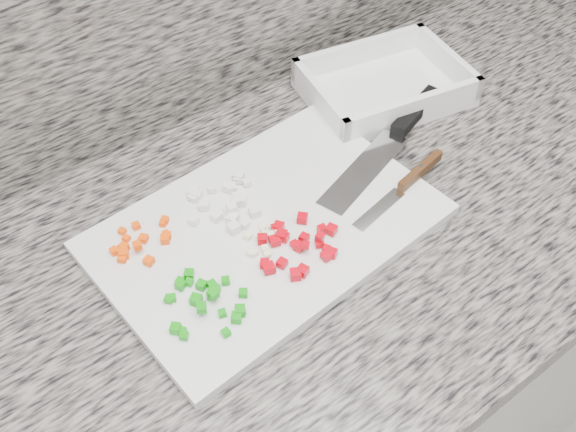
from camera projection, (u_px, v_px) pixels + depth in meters
The scene contains 11 objects.
cabinet at pixel (262, 418), 1.17m from camera, with size 3.92×0.62×0.86m, color silver.
countertop at pixel (251, 269), 0.84m from camera, with size 3.96×0.64×0.04m, color slate.
cutting_board at pixel (267, 227), 0.85m from camera, with size 0.44×0.29×0.01m, color silver.
carrot_pile at pixel (139, 243), 0.81m from camera, with size 0.09×0.08×0.02m.
onion_pile at pixel (225, 202), 0.86m from camera, with size 0.11×0.10×0.02m.
green_pepper_pile at pixel (206, 300), 0.75m from camera, with size 0.10×0.11×0.02m.
red_pepper_pile at pixel (295, 246), 0.81m from camera, with size 0.12×0.09×0.02m.
garlic_pile at pixel (266, 240), 0.82m from camera, with size 0.06×0.05×0.01m.
chef_knife at pixel (399, 130), 0.96m from camera, with size 0.30×0.13×0.02m.
paring_knife at pixel (410, 180), 0.89m from camera, with size 0.19×0.05×0.02m.
tray at pixel (384, 86), 1.04m from camera, with size 0.28×0.22×0.05m.
Camera 1 is at (-0.26, 1.00, 1.55)m, focal length 40.00 mm.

